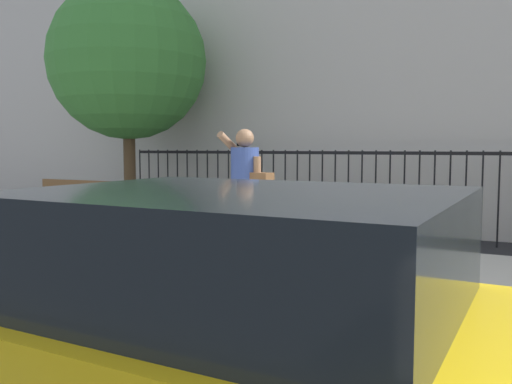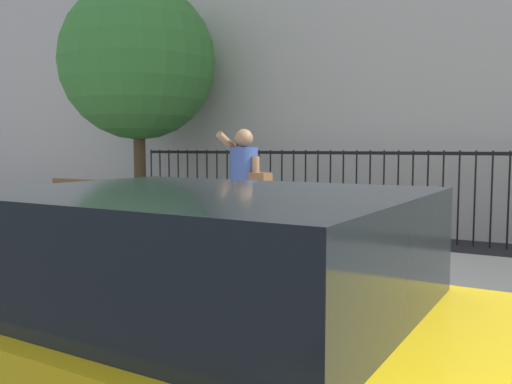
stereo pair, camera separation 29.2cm
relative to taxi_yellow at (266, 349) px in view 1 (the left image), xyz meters
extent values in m
plane|color=black|center=(-0.75, 1.55, -0.70)|extent=(60.00, 60.00, 0.00)
cube|color=#B2ADA3|center=(-0.75, 3.75, -0.63)|extent=(28.00, 4.40, 0.15)
cube|color=black|center=(-0.75, 7.45, 0.85)|extent=(12.00, 0.04, 0.06)
cylinder|color=black|center=(-6.75, 7.45, 0.10)|extent=(0.03, 0.03, 1.60)
cylinder|color=black|center=(-6.50, 7.45, 0.10)|extent=(0.03, 0.03, 1.60)
cylinder|color=black|center=(-6.24, 7.45, 0.10)|extent=(0.03, 0.03, 1.60)
cylinder|color=black|center=(-5.98, 7.45, 0.10)|extent=(0.03, 0.03, 1.60)
cylinder|color=black|center=(-5.73, 7.45, 0.10)|extent=(0.03, 0.03, 1.60)
cylinder|color=black|center=(-5.47, 7.45, 0.10)|extent=(0.03, 0.03, 1.60)
cylinder|color=black|center=(-5.22, 7.45, 0.10)|extent=(0.03, 0.03, 1.60)
cylinder|color=black|center=(-4.96, 7.45, 0.10)|extent=(0.03, 0.03, 1.60)
cylinder|color=black|center=(-4.71, 7.45, 0.10)|extent=(0.03, 0.03, 1.60)
cylinder|color=black|center=(-4.45, 7.45, 0.10)|extent=(0.03, 0.03, 1.60)
cylinder|color=black|center=(-4.20, 7.45, 0.10)|extent=(0.03, 0.03, 1.60)
cylinder|color=black|center=(-3.94, 7.45, 0.10)|extent=(0.03, 0.03, 1.60)
cylinder|color=black|center=(-3.69, 7.45, 0.10)|extent=(0.03, 0.03, 1.60)
cylinder|color=black|center=(-3.43, 7.45, 0.10)|extent=(0.03, 0.03, 1.60)
cylinder|color=black|center=(-3.18, 7.45, 0.10)|extent=(0.03, 0.03, 1.60)
cylinder|color=black|center=(-2.92, 7.45, 0.10)|extent=(0.03, 0.03, 1.60)
cylinder|color=black|center=(-2.67, 7.45, 0.10)|extent=(0.03, 0.03, 1.60)
cylinder|color=black|center=(-2.41, 7.45, 0.10)|extent=(0.03, 0.03, 1.60)
cylinder|color=black|center=(-2.15, 7.45, 0.10)|extent=(0.03, 0.03, 1.60)
cylinder|color=black|center=(-1.90, 7.45, 0.10)|extent=(0.03, 0.03, 1.60)
cylinder|color=black|center=(-1.64, 7.45, 0.10)|extent=(0.03, 0.03, 1.60)
cylinder|color=black|center=(-1.39, 7.45, 0.10)|extent=(0.03, 0.03, 1.60)
cylinder|color=black|center=(-1.13, 7.45, 0.10)|extent=(0.03, 0.03, 1.60)
cylinder|color=black|center=(-0.88, 7.45, 0.10)|extent=(0.03, 0.03, 1.60)
cylinder|color=black|center=(-0.62, 7.45, 0.10)|extent=(0.03, 0.03, 1.60)
cylinder|color=black|center=(-0.37, 7.45, 0.10)|extent=(0.03, 0.03, 1.60)
cylinder|color=black|center=(-0.11, 7.45, 0.10)|extent=(0.03, 0.03, 1.60)
cylinder|color=black|center=(0.14, 7.45, 0.10)|extent=(0.03, 0.03, 1.60)
cylinder|color=black|center=(0.40, 7.45, 0.10)|extent=(0.03, 0.03, 1.60)
cylinder|color=black|center=(0.65, 7.45, 0.10)|extent=(0.03, 0.03, 1.60)
cube|color=yellow|center=(0.05, 0.00, -0.13)|extent=(4.25, 1.91, 0.70)
cube|color=black|center=(-0.15, 0.00, 0.47)|extent=(2.04, 1.65, 0.55)
cylinder|color=black|center=(-1.28, 0.85, -0.38)|extent=(0.65, 0.24, 0.64)
cylinder|color=#936B4C|center=(-2.09, 3.56, -0.16)|extent=(0.15, 0.15, 0.79)
cylinder|color=#936B4C|center=(-1.89, 3.51, -0.16)|extent=(0.15, 0.15, 0.79)
cylinder|color=#33478C|center=(-1.99, 3.53, 0.59)|extent=(0.42, 0.42, 0.72)
sphere|color=#936B4C|center=(-1.99, 3.53, 1.06)|extent=(0.22, 0.22, 0.22)
cylinder|color=#936B4C|center=(-2.18, 3.59, 0.95)|extent=(0.21, 0.51, 0.39)
cylinder|color=#936B4C|center=(-1.80, 3.48, 0.57)|extent=(0.09, 0.09, 0.55)
cube|color=black|center=(-2.12, 3.63, 1.04)|extent=(0.07, 0.03, 0.15)
cube|color=brown|center=(-1.74, 3.47, 0.48)|extent=(0.31, 0.23, 0.34)
cube|color=brown|center=(-5.71, 4.71, -0.10)|extent=(1.60, 0.45, 0.05)
cube|color=brown|center=(-5.71, 4.52, 0.18)|extent=(1.60, 0.06, 0.44)
cube|color=#333338|center=(-6.41, 4.71, -0.35)|extent=(0.08, 0.41, 0.40)
cube|color=#333338|center=(-5.01, 4.71, -0.35)|extent=(0.08, 0.41, 0.40)
cylinder|color=#4C3823|center=(-6.23, 6.47, 0.56)|extent=(0.24, 0.24, 2.52)
sphere|color=#387A33|center=(-6.23, 6.47, 2.69)|extent=(3.16, 3.16, 3.16)
camera|label=1|loc=(1.08, -2.23, 0.95)|focal=37.90mm
camera|label=2|loc=(1.33, -2.09, 0.95)|focal=37.90mm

